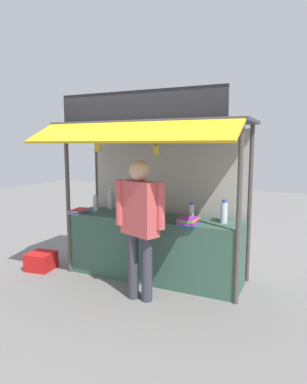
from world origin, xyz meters
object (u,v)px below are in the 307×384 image
at_px(water_bottle_right, 224,212).
at_px(banana_bunch_inner_right, 98,146).
at_px(magazine_stack_back_right, 188,221).
at_px(magazine_stack_far_left, 79,211).
at_px(banana_bunch_rightmost, 156,150).
at_px(plastic_crate, 41,261).
at_px(water_bottle_back_left, 225,211).
at_px(magazine_stack_front_left, 144,214).
at_px(water_bottle_front_right, 95,203).
at_px(water_bottle_center, 111,200).
at_px(water_bottle_rear_center, 191,212).
at_px(vendor_person, 140,217).

xyz_separation_m(water_bottle_right, banana_bunch_inner_right, (-1.60, -0.45, 0.85)).
xyz_separation_m(water_bottle_right, magazine_stack_back_right, (-0.39, -0.26, -0.10)).
bearing_deg(magazine_stack_far_left, magazine_stack_back_right, -0.17).
distance_m(banana_bunch_rightmost, plastic_crate, 2.56).
relative_size(water_bottle_back_left, magazine_stack_far_left, 0.87).
distance_m(magazine_stack_front_left, banana_bunch_rightmost, 1.06).
xyz_separation_m(water_bottle_front_right, plastic_crate, (-0.72, -0.44, -0.88)).
bearing_deg(banana_bunch_inner_right, magazine_stack_back_right, 8.92).
distance_m(magazine_stack_back_right, plastic_crate, 2.42).
distance_m(water_bottle_center, magazine_stack_front_left, 0.76).
bearing_deg(magazine_stack_front_left, water_bottle_back_left, 8.40).
distance_m(water_bottle_back_left, magazine_stack_far_left, 2.11).
xyz_separation_m(magazine_stack_back_right, banana_bunch_rightmost, (-0.37, -0.19, 0.90)).
bearing_deg(water_bottle_rear_center, water_bottle_right, 1.52).
height_order(water_bottle_right, vendor_person, vendor_person).
bearing_deg(banana_bunch_inner_right, plastic_crate, -178.86).
xyz_separation_m(water_bottle_back_left, banana_bunch_inner_right, (-1.58, -0.56, 0.86)).
bearing_deg(vendor_person, water_bottle_back_left, 67.39).
relative_size(banana_bunch_rightmost, banana_bunch_inner_right, 1.14).
bearing_deg(water_bottle_right, banana_bunch_rightmost, -149.29).
bearing_deg(vendor_person, water_bottle_center, 158.15).
bearing_deg(water_bottle_front_right, magazine_stack_front_left, -0.87).
relative_size(banana_bunch_inner_right, plastic_crate, 0.72).
relative_size(magazine_stack_far_left, banana_bunch_rightmost, 1.04).
bearing_deg(magazine_stack_front_left, vendor_person, -67.25).
xyz_separation_m(water_bottle_back_left, vendor_person, (-0.82, -0.85, 0.01)).
bearing_deg(water_bottle_center, water_bottle_front_right, -117.45).
distance_m(water_bottle_center, water_bottle_front_right, 0.27).
height_order(water_bottle_center, water_bottle_right, same).
xyz_separation_m(magazine_stack_front_left, magazine_stack_back_right, (0.73, -0.21, 0.00)).
distance_m(water_bottle_back_left, vendor_person, 1.18).
xyz_separation_m(water_bottle_center, vendor_person, (0.99, -0.93, 0.00)).
height_order(magazine_stack_far_left, banana_bunch_inner_right, banana_bunch_inner_right).
distance_m(water_bottle_rear_center, magazine_stack_front_left, 0.70).
bearing_deg(plastic_crate, vendor_person, -8.17).
distance_m(water_bottle_front_right, magazine_stack_far_left, 0.28).
relative_size(water_bottle_front_right, plastic_crate, 0.69).
bearing_deg(vendor_person, plastic_crate, -166.78).
bearing_deg(water_bottle_rear_center, magazine_stack_back_right, -80.70).
height_order(water_bottle_center, magazine_stack_far_left, water_bottle_center).
relative_size(water_bottle_rear_center, banana_bunch_inner_right, 0.89).
bearing_deg(banana_bunch_inner_right, banana_bunch_rightmost, -0.24).
relative_size(magazine_stack_front_left, banana_bunch_rightmost, 1.03).
distance_m(water_bottle_back_left, banana_bunch_inner_right, 1.89).
xyz_separation_m(water_bottle_center, water_bottle_front_right, (-0.12, -0.24, -0.02)).
bearing_deg(magazine_stack_back_right, vendor_person, -133.26).
bearing_deg(water_bottle_center, magazine_stack_back_right, -17.71).
distance_m(water_bottle_center, vendor_person, 1.36).
distance_m(magazine_stack_front_left, plastic_crate, 1.79).
relative_size(magazine_stack_front_left, banana_bunch_inner_right, 1.17).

